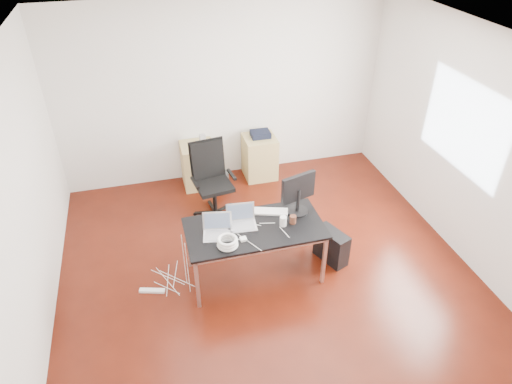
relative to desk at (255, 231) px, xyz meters
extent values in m
plane|color=#3A0F06|center=(0.16, -0.02, -0.68)|extent=(5.00, 5.00, 0.00)
plane|color=silver|center=(0.16, -0.02, 2.12)|extent=(5.00, 5.00, 0.00)
plane|color=silver|center=(0.16, 2.48, 0.72)|extent=(5.00, 0.00, 5.00)
plane|color=silver|center=(0.16, -2.52, 0.72)|extent=(5.00, 0.00, 5.00)
plane|color=silver|center=(-2.34, -0.02, 0.72)|extent=(0.00, 5.00, 5.00)
plane|color=silver|center=(2.66, -0.02, 0.72)|extent=(0.00, 5.00, 5.00)
plane|color=white|center=(2.64, 0.18, 0.92)|extent=(0.00, 1.50, 1.50)
cube|color=black|center=(0.00, 0.00, 0.04)|extent=(1.60, 0.80, 0.03)
cube|color=silver|center=(-0.75, -0.35, -0.33)|extent=(0.04, 0.04, 0.70)
cube|color=silver|center=(-0.75, 0.35, -0.33)|extent=(0.04, 0.04, 0.70)
cube|color=silver|center=(0.75, -0.35, -0.33)|extent=(0.04, 0.04, 0.70)
cube|color=silver|center=(0.75, 0.35, -0.33)|extent=(0.04, 0.04, 0.70)
cylinder|color=black|center=(-0.24, 1.33, -0.44)|extent=(0.06, 0.06, 0.47)
cube|color=black|center=(-0.24, 1.33, -0.18)|extent=(0.54, 0.52, 0.06)
cube|color=black|center=(-0.27, 1.55, 0.13)|extent=(0.47, 0.16, 0.55)
cube|color=#A48E52|center=(-0.33, 2.21, -0.33)|extent=(0.50, 0.50, 0.70)
cube|color=#A48E52|center=(0.67, 2.21, -0.33)|extent=(0.50, 0.50, 0.70)
cube|color=black|center=(1.01, 0.00, -0.46)|extent=(0.36, 0.49, 0.44)
cylinder|color=black|center=(-0.02, 2.00, -0.54)|extent=(0.32, 0.32, 0.28)
cube|color=white|center=(-1.26, 0.02, -0.66)|extent=(0.30, 0.15, 0.04)
cube|color=silver|center=(-0.44, -0.05, 0.06)|extent=(0.37, 0.29, 0.01)
cube|color=silver|center=(-0.42, 0.06, 0.18)|extent=(0.33, 0.11, 0.22)
cube|color=#475166|center=(-0.42, 0.05, 0.18)|extent=(0.29, 0.09, 0.18)
cube|color=silver|center=(-0.14, 0.05, 0.06)|extent=(0.35, 0.26, 0.01)
cube|color=silver|center=(-0.13, 0.16, 0.18)|extent=(0.33, 0.08, 0.22)
cube|color=#475166|center=(-0.13, 0.15, 0.18)|extent=(0.29, 0.06, 0.18)
cylinder|color=black|center=(0.57, 0.16, 0.06)|extent=(0.26, 0.26, 0.02)
cylinder|color=black|center=(0.57, 0.16, 0.22)|extent=(0.05, 0.05, 0.30)
cube|color=black|center=(0.57, 0.18, 0.39)|extent=(0.45, 0.18, 0.34)
cube|color=#475166|center=(0.57, 0.20, 0.39)|extent=(0.38, 0.12, 0.29)
cube|color=white|center=(0.25, 0.24, 0.06)|extent=(0.46, 0.27, 0.02)
cylinder|color=white|center=(0.33, -0.05, 0.11)|extent=(0.10, 0.10, 0.12)
cylinder|color=#50291B|center=(0.45, -0.03, 0.10)|extent=(0.08, 0.08, 0.10)
torus|color=white|center=(-0.37, -0.24, 0.07)|extent=(0.24, 0.24, 0.04)
torus|color=white|center=(-0.37, -0.24, 0.11)|extent=(0.23, 0.23, 0.04)
torus|color=white|center=(-0.37, -0.24, 0.14)|extent=(0.22, 0.22, 0.04)
cube|color=white|center=(-0.18, -0.19, 0.07)|extent=(0.08, 0.08, 0.03)
cube|color=#9E9E9E|center=(-0.24, 2.19, 0.11)|extent=(0.10, 0.09, 0.18)
cube|color=black|center=(0.68, 2.24, 0.07)|extent=(0.30, 0.24, 0.09)
camera|label=1|loc=(-1.05, -3.99, 3.34)|focal=32.00mm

